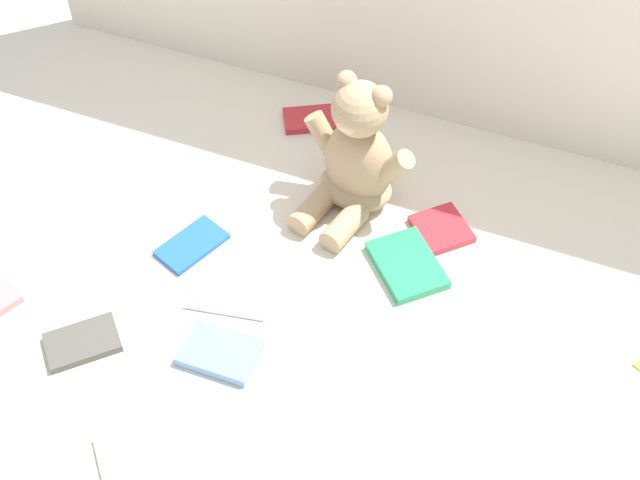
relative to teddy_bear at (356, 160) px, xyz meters
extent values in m
plane|color=silver|center=(0.01, -0.10, -0.10)|extent=(3.20, 3.20, 0.00)
ellipsoid|color=tan|center=(0.00, 0.01, -0.01)|extent=(0.15, 0.13, 0.17)
ellipsoid|color=tan|center=(0.00, 0.00, -0.07)|extent=(0.16, 0.14, 0.06)
sphere|color=tan|center=(0.00, 0.00, 0.11)|extent=(0.12, 0.12, 0.10)
ellipsoid|color=beige|center=(-0.01, -0.03, 0.11)|extent=(0.05, 0.04, 0.03)
sphere|color=tan|center=(-0.03, 0.02, 0.15)|extent=(0.04, 0.04, 0.04)
sphere|color=tan|center=(0.04, 0.01, 0.15)|extent=(0.04, 0.04, 0.04)
cylinder|color=tan|center=(-0.07, 0.02, 0.02)|extent=(0.09, 0.05, 0.09)
cylinder|color=tan|center=(0.07, -0.01, 0.02)|extent=(0.09, 0.05, 0.09)
cylinder|color=tan|center=(-0.05, -0.07, -0.08)|extent=(0.06, 0.10, 0.04)
cylinder|color=tan|center=(0.02, -0.09, -0.08)|extent=(0.06, 0.10, 0.04)
cube|color=blue|center=(-0.23, -0.22, -0.10)|extent=(0.11, 0.14, 0.01)
cube|color=red|center=(0.17, -0.02, -0.09)|extent=(0.13, 0.13, 0.01)
cube|color=#71A6D9|center=(-0.08, -0.40, -0.09)|extent=(0.12, 0.09, 0.02)
cube|color=#B5828C|center=(-0.12, -0.30, -0.10)|extent=(0.15, 0.09, 0.01)
cube|color=silver|center=(-0.12, -0.59, -0.10)|extent=(0.13, 0.13, 0.01)
cube|color=#525048|center=(-0.29, -0.47, -0.09)|extent=(0.13, 0.13, 0.01)
cube|color=#269A60|center=(0.14, -0.12, -0.09)|extent=(0.17, 0.17, 0.02)
cube|color=red|center=(-0.16, 0.17, -0.09)|extent=(0.12, 0.11, 0.01)
camera|label=1|loc=(0.33, -1.00, 1.01)|focal=45.85mm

